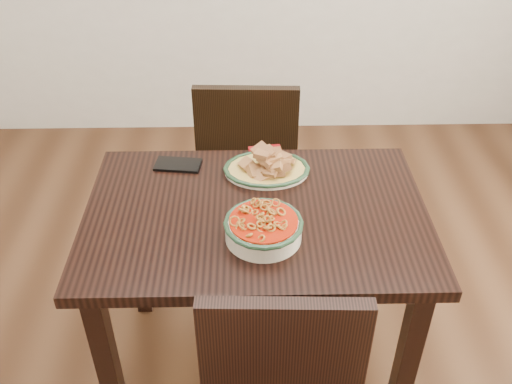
{
  "coord_description": "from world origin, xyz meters",
  "views": [
    {
      "loc": [
        -0.14,
        -1.52,
        1.87
      ],
      "look_at": [
        -0.11,
        -0.08,
        0.81
      ],
      "focal_mm": 40.0,
      "sensor_mm": 36.0,
      "label": 1
    }
  ],
  "objects_px": {
    "smartphone": "(178,165)",
    "dining_table": "(256,238)",
    "noodle_bowl": "(263,226)",
    "chair_far": "(248,157)",
    "fish_plate": "(267,162)"
  },
  "relations": [
    {
      "from": "chair_far",
      "to": "noodle_bowl",
      "type": "relative_size",
      "value": 3.75
    },
    {
      "from": "fish_plate",
      "to": "noodle_bowl",
      "type": "relative_size",
      "value": 1.22
    },
    {
      "from": "smartphone",
      "to": "noodle_bowl",
      "type": "bearing_deg",
      "value": -46.06
    },
    {
      "from": "dining_table",
      "to": "noodle_bowl",
      "type": "height_order",
      "value": "noodle_bowl"
    },
    {
      "from": "fish_plate",
      "to": "smartphone",
      "type": "bearing_deg",
      "value": 171.43
    },
    {
      "from": "chair_far",
      "to": "fish_plate",
      "type": "distance_m",
      "value": 0.57
    },
    {
      "from": "noodle_bowl",
      "to": "fish_plate",
      "type": "bearing_deg",
      "value": 86.35
    },
    {
      "from": "fish_plate",
      "to": "noodle_bowl",
      "type": "bearing_deg",
      "value": -93.65
    },
    {
      "from": "smartphone",
      "to": "dining_table",
      "type": "bearing_deg",
      "value": -36.76
    },
    {
      "from": "dining_table",
      "to": "smartphone",
      "type": "bearing_deg",
      "value": 135.78
    },
    {
      "from": "dining_table",
      "to": "chair_far",
      "type": "height_order",
      "value": "chair_far"
    },
    {
      "from": "dining_table",
      "to": "smartphone",
      "type": "relative_size",
      "value": 6.82
    },
    {
      "from": "chair_far",
      "to": "fish_plate",
      "type": "relative_size",
      "value": 3.07
    },
    {
      "from": "noodle_bowl",
      "to": "chair_far",
      "type": "bearing_deg",
      "value": 92.88
    },
    {
      "from": "smartphone",
      "to": "chair_far",
      "type": "bearing_deg",
      "value": 67.94
    }
  ]
}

